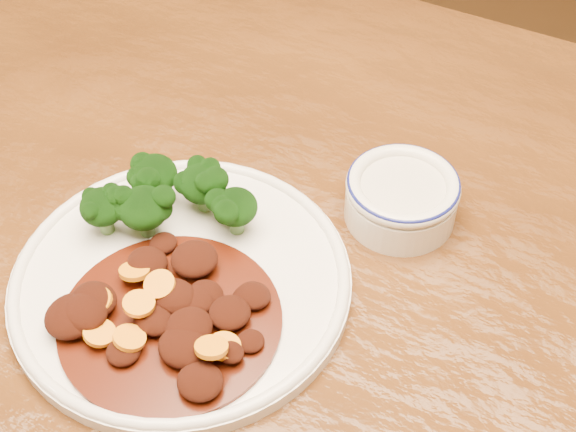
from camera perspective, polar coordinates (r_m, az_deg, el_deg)
The scene contains 5 objects.
dining_table at distance 0.78m, azimuth -0.68°, elevation -6.63°, with size 1.56×1.01×0.75m.
dinner_plate at distance 0.69m, azimuth -7.61°, elevation -4.51°, with size 0.29×0.29×0.02m.
broccoli_florets at distance 0.71m, azimuth -8.56°, elevation 1.44°, with size 0.14×0.11×0.05m.
mince_stew at distance 0.65m, azimuth -8.86°, elevation -6.76°, with size 0.18×0.18×0.03m.
dip_bowl at distance 0.73m, azimuth 8.08°, elevation 1.42°, with size 0.10×0.10×0.05m.
Camera 1 is at (0.26, -0.39, 1.29)m, focal length 50.00 mm.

